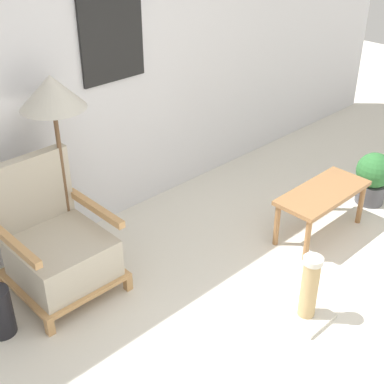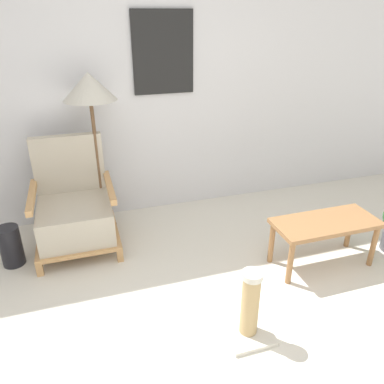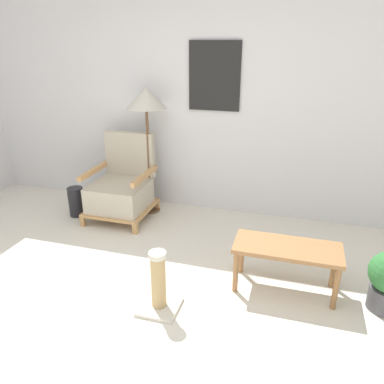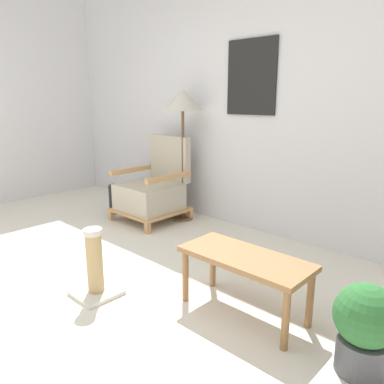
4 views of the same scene
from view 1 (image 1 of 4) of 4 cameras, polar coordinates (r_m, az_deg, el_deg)
The scene contains 7 objects.
ground_plane at distance 3.41m, azimuth 16.02°, elevation -18.97°, with size 14.00×14.00×0.00m, color silver.
wall_back at distance 4.12m, azimuth -11.31°, elevation 13.17°, with size 8.00×0.09×2.70m.
armchair at distance 3.82m, azimuth -14.18°, elevation -5.73°, with size 0.68×0.69×0.93m.
floor_lamp at distance 3.67m, azimuth -14.64°, elevation 9.54°, with size 0.44×0.44×1.45m.
coffee_table at distance 4.38m, azimuth 13.75°, elevation -0.54°, with size 0.84×0.37×0.40m.
potted_plant at distance 4.99m, azimuth 18.78°, elevation 1.57°, with size 0.32×0.32×0.48m.
scratching_post at distance 3.62m, azimuth 12.30°, elevation -10.71°, with size 0.30×0.30×0.49m.
Camera 1 is at (-2.11, -0.92, 2.52)m, focal length 50.00 mm.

